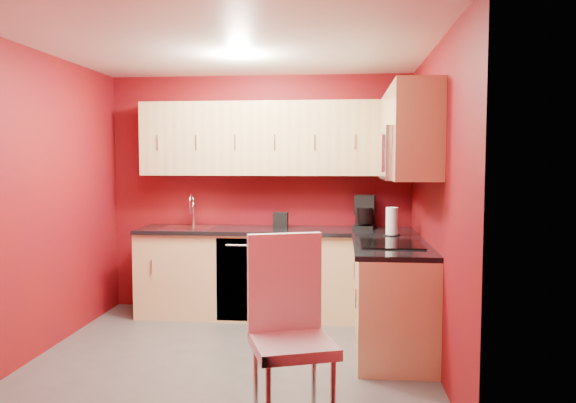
% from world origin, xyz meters
% --- Properties ---
extents(floor, '(3.20, 3.20, 0.00)m').
position_xyz_m(floor, '(0.00, 0.00, 0.00)').
color(floor, '#4D4A48').
rests_on(floor, ground).
extents(ceiling, '(3.20, 3.20, 0.00)m').
position_xyz_m(ceiling, '(0.00, 0.00, 2.50)').
color(ceiling, white).
rests_on(ceiling, wall_back).
extents(wall_back, '(3.20, 0.00, 3.20)m').
position_xyz_m(wall_back, '(0.00, 1.50, 1.25)').
color(wall_back, maroon).
rests_on(wall_back, floor).
extents(wall_front, '(3.20, 0.00, 3.20)m').
position_xyz_m(wall_front, '(0.00, -1.50, 1.25)').
color(wall_front, maroon).
rests_on(wall_front, floor).
extents(wall_left, '(0.00, 3.00, 3.00)m').
position_xyz_m(wall_left, '(-1.60, 0.00, 1.25)').
color(wall_left, maroon).
rests_on(wall_left, floor).
extents(wall_right, '(0.00, 3.00, 3.00)m').
position_xyz_m(wall_right, '(1.60, 0.00, 1.25)').
color(wall_right, maroon).
rests_on(wall_right, floor).
extents(base_cabinets_back, '(2.80, 0.60, 0.87)m').
position_xyz_m(base_cabinets_back, '(0.20, 1.20, 0.43)').
color(base_cabinets_back, '#E5C783').
rests_on(base_cabinets_back, floor).
extents(base_cabinets_right, '(0.60, 1.30, 0.87)m').
position_xyz_m(base_cabinets_right, '(1.30, 0.25, 0.43)').
color(base_cabinets_right, '#E5C783').
rests_on(base_cabinets_right, floor).
extents(countertop_back, '(2.80, 0.63, 0.04)m').
position_xyz_m(countertop_back, '(0.20, 1.19, 0.89)').
color(countertop_back, black).
rests_on(countertop_back, base_cabinets_back).
extents(countertop_right, '(0.63, 1.27, 0.04)m').
position_xyz_m(countertop_right, '(1.29, 0.23, 0.89)').
color(countertop_right, black).
rests_on(countertop_right, base_cabinets_right).
extents(upper_cabinets_back, '(2.80, 0.35, 0.75)m').
position_xyz_m(upper_cabinets_back, '(0.20, 1.32, 1.83)').
color(upper_cabinets_back, tan).
rests_on(upper_cabinets_back, wall_back).
extents(upper_cabinets_right, '(0.35, 1.55, 0.75)m').
position_xyz_m(upper_cabinets_right, '(1.42, 0.44, 1.89)').
color(upper_cabinets_right, tan).
rests_on(upper_cabinets_right, wall_right).
extents(microwave, '(0.42, 0.76, 0.42)m').
position_xyz_m(microwave, '(1.39, 0.20, 1.66)').
color(microwave, silver).
rests_on(microwave, upper_cabinets_right).
extents(cooktop, '(0.50, 0.55, 0.01)m').
position_xyz_m(cooktop, '(1.28, 0.20, 0.92)').
color(cooktop, black).
rests_on(cooktop, countertop_right).
extents(sink, '(0.52, 0.42, 0.35)m').
position_xyz_m(sink, '(-0.70, 1.20, 0.94)').
color(sink, silver).
rests_on(sink, countertop_back).
extents(dishwasher_front, '(0.60, 0.02, 0.82)m').
position_xyz_m(dishwasher_front, '(-0.05, 0.91, 0.43)').
color(dishwasher_front, black).
rests_on(dishwasher_front, base_cabinets_back).
extents(downlight, '(0.20, 0.20, 0.01)m').
position_xyz_m(downlight, '(0.00, 0.30, 2.48)').
color(downlight, white).
rests_on(downlight, ceiling).
extents(coffee_maker, '(0.24, 0.30, 0.34)m').
position_xyz_m(coffee_maker, '(1.10, 1.28, 1.08)').
color(coffee_maker, black).
rests_on(coffee_maker, countertop_back).
extents(napkin_holder, '(0.15, 0.15, 0.16)m').
position_xyz_m(napkin_holder, '(0.25, 1.26, 0.99)').
color(napkin_holder, black).
rests_on(napkin_holder, countertop_back).
extents(paper_towel, '(0.17, 0.17, 0.26)m').
position_xyz_m(paper_towel, '(1.34, 0.77, 1.04)').
color(paper_towel, silver).
rests_on(paper_towel, countertop_right).
extents(dining_chair, '(0.60, 0.61, 1.15)m').
position_xyz_m(dining_chair, '(0.59, -1.20, 0.58)').
color(dining_chair, silver).
rests_on(dining_chair, floor).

